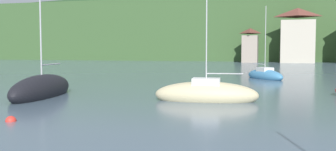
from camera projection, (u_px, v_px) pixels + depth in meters
wooded_hillside at (196, 38)px, 124.91m from camera, size 352.00×54.15×31.66m
shore_building_west at (250, 46)px, 85.33m from camera, size 3.44×5.63×7.42m
shore_building_westcentral at (297, 36)px, 82.60m from camera, size 7.14×5.51×11.51m
sailboat_mid_2 at (42, 90)px, 23.71m from camera, size 2.98×7.51×9.58m
sailboat_far_5 at (265, 75)px, 37.85m from camera, size 4.34×5.21×7.33m
sailboat_mid_9 at (206, 94)px, 21.68m from camera, size 5.86×2.38×7.63m
mooring_buoy_mid at (11, 121)px, 15.57m from camera, size 0.43×0.43×0.43m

